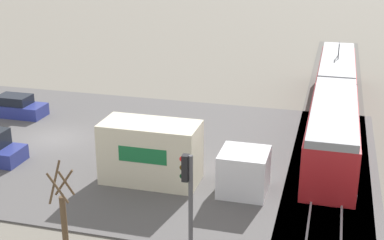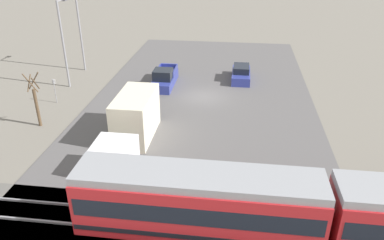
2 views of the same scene
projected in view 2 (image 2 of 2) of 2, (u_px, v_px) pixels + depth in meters
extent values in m
plane|color=slate|center=(203.00, 97.00, 34.58)|extent=(320.00, 320.00, 0.00)
cube|color=#565454|center=(203.00, 97.00, 34.56)|extent=(19.74, 39.57, 0.08)
cube|color=#5B5954|center=(169.00, 225.00, 19.35)|extent=(74.38, 4.40, 0.08)
cube|color=gray|center=(172.00, 214.00, 19.94)|extent=(72.89, 0.10, 0.14)
cube|color=gray|center=(167.00, 233.00, 18.67)|extent=(72.89, 0.10, 0.14)
cube|color=#B21E23|center=(198.00, 204.00, 18.53)|extent=(12.09, 2.73, 2.87)
cube|color=black|center=(198.00, 199.00, 18.37)|extent=(11.73, 2.76, 0.96)
cube|color=black|center=(198.00, 218.00, 18.92)|extent=(11.97, 2.77, 0.27)
cube|color=gray|center=(198.00, 177.00, 17.80)|extent=(12.09, 2.51, 0.41)
cube|color=silver|center=(115.00, 158.00, 23.00)|extent=(2.45, 2.40, 2.21)
cube|color=beige|center=(136.00, 116.00, 27.17)|extent=(2.45, 5.11, 3.25)
cube|color=#196B38|center=(119.00, 111.00, 27.17)|extent=(0.02, 2.55, 0.81)
cube|color=navy|center=(165.00, 81.00, 37.04)|extent=(1.90, 5.23, 0.87)
cube|color=black|center=(163.00, 74.00, 35.98)|extent=(1.75, 1.78, 0.95)
cube|color=navy|center=(158.00, 70.00, 37.81)|extent=(0.11, 2.62, 0.51)
cube|color=navy|center=(175.00, 71.00, 37.60)|extent=(0.11, 2.62, 0.51)
cube|color=navy|center=(169.00, 66.00, 38.96)|extent=(1.75, 0.21, 0.51)
cube|color=red|center=(162.00, 69.00, 39.30)|extent=(0.14, 0.04, 0.18)
cube|color=navy|center=(241.00, 76.00, 38.37)|extent=(1.82, 4.41, 0.87)
cube|color=black|center=(241.00, 69.00, 38.03)|extent=(1.57, 2.29, 0.64)
cylinder|color=brown|center=(37.00, 108.00, 28.81)|extent=(0.24, 0.24, 3.07)
cylinder|color=brown|center=(29.00, 83.00, 27.94)|extent=(0.09, 0.87, 1.18)
cylinder|color=brown|center=(30.00, 83.00, 27.64)|extent=(1.04, 0.09, 1.43)
cylinder|color=brown|center=(35.00, 83.00, 27.89)|extent=(0.09, 0.87, 1.18)
cylinder|color=brown|center=(34.00, 81.00, 28.09)|extent=(1.04, 0.09, 1.43)
cylinder|color=gray|center=(64.00, 46.00, 35.18)|extent=(0.20, 0.20, 8.24)
cylinder|color=gray|center=(61.00, 0.00, 34.11)|extent=(0.12, 1.60, 0.12)
cube|color=#515156|center=(64.00, 0.00, 34.80)|extent=(0.36, 0.60, 0.18)
cylinder|color=gray|center=(80.00, 29.00, 39.56)|extent=(0.20, 0.20, 9.03)
cylinder|color=gray|center=(55.00, 91.00, 33.00)|extent=(0.06, 0.06, 2.22)
cube|color=white|center=(54.00, 82.00, 32.63)|extent=(0.32, 0.02, 0.44)
cube|color=red|center=(54.00, 82.00, 32.64)|extent=(0.31, 0.01, 0.10)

